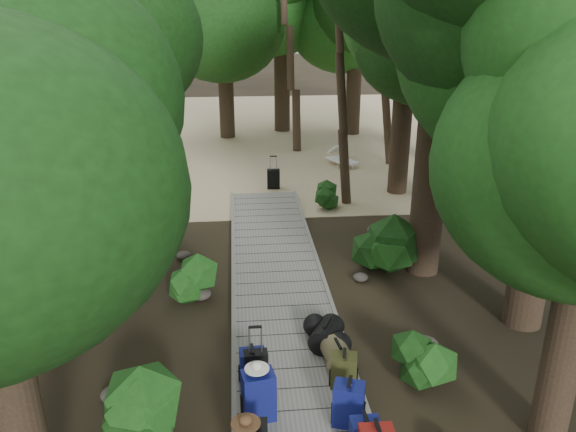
{
  "coord_description": "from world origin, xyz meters",
  "views": [
    {
      "loc": [
        -0.8,
        -9.55,
        5.64
      ],
      "look_at": [
        0.34,
        2.6,
        1.0
      ],
      "focal_mm": 35.0,
      "sensor_mm": 36.0,
      "label": 1
    }
  ],
  "objects_px": {
    "backpack_right_d": "(344,369)",
    "kayak": "(157,172)",
    "backpack_right_c": "(349,402)",
    "duffel_right_black": "(327,335)",
    "duffel_right_khaki": "(338,356)",
    "sun_lounger": "(342,157)",
    "lone_suitcase_on_sand": "(273,179)",
    "backpack_left_d": "(253,364)",
    "suitcase_on_boardwalk": "(256,368)",
    "backpack_left_c": "(258,393)"
  },
  "relations": [
    {
      "from": "suitcase_on_boardwalk",
      "to": "sun_lounger",
      "type": "relative_size",
      "value": 0.28
    },
    {
      "from": "kayak",
      "to": "lone_suitcase_on_sand",
      "type": "bearing_deg",
      "value": -26.06
    },
    {
      "from": "backpack_left_c",
      "to": "duffel_right_khaki",
      "type": "bearing_deg",
      "value": 28.44
    },
    {
      "from": "backpack_right_c",
      "to": "sun_lounger",
      "type": "distance_m",
      "value": 13.77
    },
    {
      "from": "kayak",
      "to": "sun_lounger",
      "type": "distance_m",
      "value": 6.67
    },
    {
      "from": "suitcase_on_boardwalk",
      "to": "backpack_left_d",
      "type": "bearing_deg",
      "value": 122.62
    },
    {
      "from": "backpack_right_c",
      "to": "duffel_right_black",
      "type": "xyz_separation_m",
      "value": [
        0.0,
        1.91,
        -0.14
      ]
    },
    {
      "from": "backpack_right_d",
      "to": "duffel_right_khaki",
      "type": "xyz_separation_m",
      "value": [
        -0.01,
        0.47,
        -0.09
      ]
    },
    {
      "from": "backpack_left_d",
      "to": "backpack_right_d",
      "type": "bearing_deg",
      "value": -14.06
    },
    {
      "from": "backpack_left_c",
      "to": "backpack_right_d",
      "type": "bearing_deg",
      "value": 13.84
    },
    {
      "from": "backpack_right_c",
      "to": "duffel_right_black",
      "type": "relative_size",
      "value": 1.03
    },
    {
      "from": "backpack_left_c",
      "to": "sun_lounger",
      "type": "bearing_deg",
      "value": 64.05
    },
    {
      "from": "backpack_right_d",
      "to": "sun_lounger",
      "type": "distance_m",
      "value": 12.94
    },
    {
      "from": "backpack_right_d",
      "to": "duffel_right_black",
      "type": "bearing_deg",
      "value": 107.29
    },
    {
      "from": "backpack_right_d",
      "to": "kayak",
      "type": "distance_m",
      "value": 12.7
    },
    {
      "from": "backpack_right_c",
      "to": "duffel_right_khaki",
      "type": "bearing_deg",
      "value": 104.78
    },
    {
      "from": "backpack_left_d",
      "to": "lone_suitcase_on_sand",
      "type": "relative_size",
      "value": 0.95
    },
    {
      "from": "duffel_right_black",
      "to": "kayak",
      "type": "bearing_deg",
      "value": 138.26
    },
    {
      "from": "backpack_right_c",
      "to": "suitcase_on_boardwalk",
      "type": "relative_size",
      "value": 1.27
    },
    {
      "from": "backpack_right_c",
      "to": "lone_suitcase_on_sand",
      "type": "height_order",
      "value": "backpack_right_c"
    },
    {
      "from": "lone_suitcase_on_sand",
      "to": "kayak",
      "type": "relative_size",
      "value": 0.21
    },
    {
      "from": "backpack_left_d",
      "to": "kayak",
      "type": "height_order",
      "value": "backpack_left_d"
    },
    {
      "from": "sun_lounger",
      "to": "kayak",
      "type": "bearing_deg",
      "value": 164.66
    },
    {
      "from": "lone_suitcase_on_sand",
      "to": "kayak",
      "type": "xyz_separation_m",
      "value": [
        -3.91,
        1.72,
        -0.16
      ]
    },
    {
      "from": "backpack_left_d",
      "to": "backpack_right_c",
      "type": "height_order",
      "value": "backpack_right_c"
    },
    {
      "from": "duffel_right_khaki",
      "to": "kayak",
      "type": "distance_m",
      "value": 12.25
    },
    {
      "from": "backpack_right_d",
      "to": "duffel_right_khaki",
      "type": "relative_size",
      "value": 0.95
    },
    {
      "from": "backpack_left_d",
      "to": "duffel_right_khaki",
      "type": "distance_m",
      "value": 1.4
    },
    {
      "from": "duffel_right_khaki",
      "to": "suitcase_on_boardwalk",
      "type": "distance_m",
      "value": 1.36
    },
    {
      "from": "suitcase_on_boardwalk",
      "to": "kayak",
      "type": "height_order",
      "value": "suitcase_on_boardwalk"
    },
    {
      "from": "backpack_right_c",
      "to": "suitcase_on_boardwalk",
      "type": "bearing_deg",
      "value": 159.29
    },
    {
      "from": "backpack_right_c",
      "to": "backpack_right_d",
      "type": "xyz_separation_m",
      "value": [
        0.09,
        0.83,
        -0.06
      ]
    },
    {
      "from": "backpack_right_d",
      "to": "sun_lounger",
      "type": "bearing_deg",
      "value": 91.93
    },
    {
      "from": "backpack_left_d",
      "to": "lone_suitcase_on_sand",
      "type": "bearing_deg",
      "value": 80.19
    },
    {
      "from": "backpack_right_d",
      "to": "lone_suitcase_on_sand",
      "type": "distance_m",
      "value": 10.24
    },
    {
      "from": "duffel_right_khaki",
      "to": "kayak",
      "type": "bearing_deg",
      "value": 103.22
    },
    {
      "from": "backpack_right_c",
      "to": "lone_suitcase_on_sand",
      "type": "bearing_deg",
      "value": 109.92
    },
    {
      "from": "duffel_right_khaki",
      "to": "backpack_right_c",
      "type": "bearing_deg",
      "value": -100.88
    },
    {
      "from": "duffel_right_black",
      "to": "duffel_right_khaki",
      "type": "bearing_deg",
      "value": -54.88
    },
    {
      "from": "suitcase_on_boardwalk",
      "to": "backpack_left_c",
      "type": "bearing_deg",
      "value": -92.97
    },
    {
      "from": "backpack_right_c",
      "to": "kayak",
      "type": "height_order",
      "value": "backpack_right_c"
    },
    {
      "from": "backpack_right_c",
      "to": "sun_lounger",
      "type": "relative_size",
      "value": 0.35
    },
    {
      "from": "lone_suitcase_on_sand",
      "to": "kayak",
      "type": "bearing_deg",
      "value": 158.87
    },
    {
      "from": "kayak",
      "to": "duffel_right_khaki",
      "type": "bearing_deg",
      "value": -71.94
    },
    {
      "from": "backpack_right_d",
      "to": "duffel_right_black",
      "type": "height_order",
      "value": "backpack_right_d"
    },
    {
      "from": "backpack_right_c",
      "to": "suitcase_on_boardwalk",
      "type": "height_order",
      "value": "backpack_right_c"
    },
    {
      "from": "backpack_right_c",
      "to": "suitcase_on_boardwalk",
      "type": "xyz_separation_m",
      "value": [
        -1.24,
        1.01,
        -0.08
      ]
    },
    {
      "from": "backpack_right_c",
      "to": "lone_suitcase_on_sand",
      "type": "xyz_separation_m",
      "value": [
        -0.27,
        11.07,
        -0.14
      ]
    },
    {
      "from": "backpack_right_d",
      "to": "kayak",
      "type": "xyz_separation_m",
      "value": [
        -4.27,
        11.95,
        -0.25
      ]
    },
    {
      "from": "backpack_left_c",
      "to": "duffel_right_khaki",
      "type": "height_order",
      "value": "backpack_left_c"
    }
  ]
}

